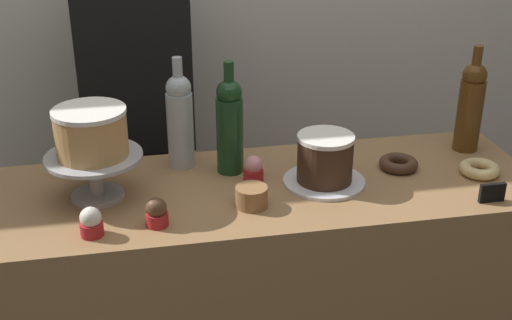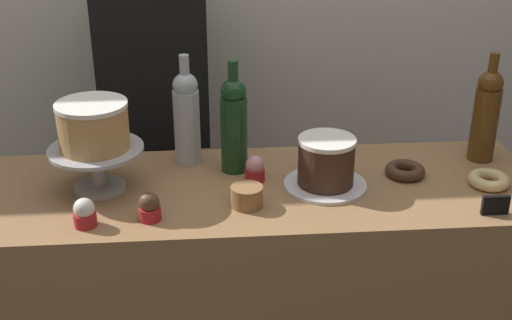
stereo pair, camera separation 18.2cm
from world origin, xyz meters
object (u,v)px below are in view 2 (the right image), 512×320
Objects in this scene: donut_chocolate at (405,170)px; price_sign_chalkboard at (495,205)px; cupcake_vanilla at (85,213)px; cookie_stack at (247,196)px; cupcake_strawberry at (257,169)px; white_layer_cake at (93,125)px; barista_figure at (159,140)px; cupcake_chocolate at (150,207)px; coffee_cup_ceramic at (91,149)px; chocolate_round_cake at (326,161)px; wine_bottle_green at (234,123)px; wine_bottle_amber at (486,113)px; donut_glazed at (489,180)px; cake_stand_pedestal at (97,161)px; wine_bottle_clear at (187,116)px.

price_sign_chalkboard reaches higher than donut_chocolate.
cupcake_vanilla is 0.41m from cookie_stack.
cupcake_strawberry is 0.66× the size of donut_chocolate.
white_layer_cake is 0.62m from barista_figure.
coffee_cup_ceramic is at bearing 118.09° from cupcake_chocolate.
cupcake_strawberry is at bearing 164.19° from chocolate_round_cake.
wine_bottle_green reaches higher than cupcake_vanilla.
barista_figure reaches higher than wine_bottle_amber.
cookie_stack is (-0.04, -0.14, -0.01)m from cupcake_strawberry.
white_layer_cake is 0.28m from cupcake_chocolate.
chocolate_round_cake is 1.39× the size of donut_glazed.
donut_chocolate is at bearing 1.14° from cake_stand_pedestal.
white_layer_cake is 0.87m from donut_chocolate.
coffee_cup_ceramic reaches higher than price_sign_chalkboard.
wine_bottle_clear is 2.91× the size of donut_chocolate.
coffee_cup_ceramic is 0.42m from barista_figure.
donut_glazed is at bearing -15.07° from wine_bottle_clear.
cake_stand_pedestal is 0.58m from barista_figure.
cupcake_strawberry is at bearing 26.09° from cupcake_vanilla.
cupcake_chocolate is at bearing -61.91° from coffee_cup_ceramic.
white_layer_cake reaches higher than coffee_cup_ceramic.
cupcake_chocolate is 1.06× the size of price_sign_chalkboard.
wine_bottle_amber is 4.38× the size of cupcake_vanilla.
wine_bottle_clear reaches higher than white_layer_cake.
price_sign_chalkboard is (0.87, -0.04, -0.01)m from cupcake_chocolate.
cupcake_strawberry is 0.15m from cookie_stack.
cookie_stack is at bearing 9.92° from cupcake_vanilla.
wine_bottle_clear reaches higher than donut_glazed.
coffee_cup_ceramic is (-0.04, 0.18, -0.14)m from white_layer_cake.
chocolate_round_cake is 0.10× the size of barista_figure.
donut_glazed is at bearing -3.31° from cake_stand_pedestal.
white_layer_cake is 0.24m from coffee_cup_ceramic.
wine_bottle_green is 0.56m from barista_figure.
wine_bottle_amber is 1.09m from barista_figure.
wine_bottle_green is at bearing 152.37° from chocolate_round_cake.
wine_bottle_amber is (1.11, 0.11, 0.06)m from cake_stand_pedestal.
barista_figure is (-0.49, 0.57, -0.16)m from chocolate_round_cake.
donut_glazed is 0.23m from donut_chocolate.
white_layer_cake is at bearing -174.24° from wine_bottle_amber.
donut_chocolate is at bearing -10.41° from coffee_cup_ceramic.
donut_chocolate is (0.70, 0.19, -0.02)m from cupcake_chocolate.
cake_stand_pedestal is 1.63× the size of chocolate_round_cake.
donut_glazed is at bearing 72.94° from price_sign_chalkboard.
chocolate_round_cake is 0.28m from wine_bottle_green.
wine_bottle_amber is 1.00× the size of wine_bottle_clear.
cupcake_strawberry is at bearing -36.34° from wine_bottle_clear.
coffee_cup_ceramic is at bearing 175.84° from wine_bottle_clear.
cupcake_strawberry is 0.50m from coffee_cup_ceramic.
wine_bottle_amber is 0.30m from donut_chocolate.
white_layer_cake is 0.39m from wine_bottle_green.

